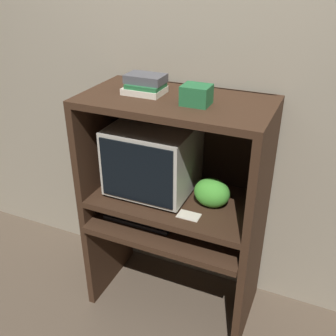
{
  "coord_description": "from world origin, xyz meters",
  "views": [
    {
      "loc": [
        0.71,
        -1.46,
        1.95
      ],
      "look_at": [
        -0.04,
        0.26,
        0.94
      ],
      "focal_mm": 42.0,
      "sensor_mm": 36.0,
      "label": 1
    }
  ],
  "objects_px": {
    "keyboard": "(140,219)",
    "storage_box": "(196,95)",
    "mouse": "(182,231)",
    "crt_monitor": "(153,158)",
    "book_stack": "(145,85)",
    "snack_bag": "(212,193)"
  },
  "relations": [
    {
      "from": "keyboard",
      "to": "storage_box",
      "type": "distance_m",
      "value": 0.81
    },
    {
      "from": "mouse",
      "to": "storage_box",
      "type": "xyz_separation_m",
      "value": [
        0.04,
        0.06,
        0.75
      ]
    },
    {
      "from": "crt_monitor",
      "to": "mouse",
      "type": "relative_size",
      "value": 7.91
    },
    {
      "from": "keyboard",
      "to": "mouse",
      "type": "relative_size",
      "value": 7.06
    },
    {
      "from": "book_stack",
      "to": "storage_box",
      "type": "relative_size",
      "value": 1.51
    },
    {
      "from": "crt_monitor",
      "to": "mouse",
      "type": "height_order",
      "value": "crt_monitor"
    },
    {
      "from": "keyboard",
      "to": "storage_box",
      "type": "bearing_deg",
      "value": 9.92
    },
    {
      "from": "keyboard",
      "to": "mouse",
      "type": "xyz_separation_m",
      "value": [
        0.26,
        -0.01,
        0.0
      ]
    },
    {
      "from": "crt_monitor",
      "to": "snack_bag",
      "type": "height_order",
      "value": "crt_monitor"
    },
    {
      "from": "mouse",
      "to": "book_stack",
      "type": "relative_size",
      "value": 0.28
    },
    {
      "from": "keyboard",
      "to": "snack_bag",
      "type": "xyz_separation_m",
      "value": [
        0.39,
        0.1,
        0.22
      ]
    },
    {
      "from": "crt_monitor",
      "to": "mouse",
      "type": "xyz_separation_m",
      "value": [
        0.23,
        -0.13,
        -0.34
      ]
    },
    {
      "from": "crt_monitor",
      "to": "storage_box",
      "type": "bearing_deg",
      "value": -15.09
    },
    {
      "from": "keyboard",
      "to": "snack_bag",
      "type": "relative_size",
      "value": 2.06
    },
    {
      "from": "mouse",
      "to": "snack_bag",
      "type": "xyz_separation_m",
      "value": [
        0.13,
        0.11,
        0.21
      ]
    },
    {
      "from": "snack_bag",
      "to": "crt_monitor",
      "type": "bearing_deg",
      "value": 175.61
    },
    {
      "from": "keyboard",
      "to": "storage_box",
      "type": "relative_size",
      "value": 3.03
    },
    {
      "from": "mouse",
      "to": "book_stack",
      "type": "height_order",
      "value": "book_stack"
    },
    {
      "from": "crt_monitor",
      "to": "keyboard",
      "type": "bearing_deg",
      "value": -104.18
    },
    {
      "from": "mouse",
      "to": "book_stack",
      "type": "bearing_deg",
      "value": 155.13
    },
    {
      "from": "snack_bag",
      "to": "keyboard",
      "type": "bearing_deg",
      "value": -166.02
    },
    {
      "from": "crt_monitor",
      "to": "keyboard",
      "type": "xyz_separation_m",
      "value": [
        -0.03,
        -0.12,
        -0.34
      ]
    }
  ]
}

